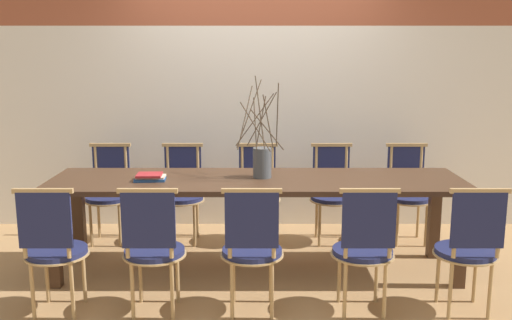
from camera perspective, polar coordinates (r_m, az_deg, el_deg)
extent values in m
plane|color=#A87F51|center=(4.70, 0.00, -11.01)|extent=(16.00, 16.00, 0.00)
cube|color=white|center=(5.70, -0.02, 3.25)|extent=(12.00, 0.06, 1.98)
cube|color=#422B1C|center=(4.47, 0.00, -2.14)|extent=(3.24, 0.84, 0.04)
cube|color=#422B1C|center=(4.54, -19.68, -7.62)|extent=(0.09, 0.09, 0.72)
cube|color=#422B1C|center=(4.54, 19.67, -7.61)|extent=(0.09, 0.09, 0.72)
cube|color=#422B1C|center=(5.10, -17.35, -5.43)|extent=(0.09, 0.09, 0.72)
cube|color=#422B1C|center=(5.10, 17.34, -5.42)|extent=(0.09, 0.09, 0.72)
cylinder|color=#1E234C|center=(4.11, -19.35, -8.61)|extent=(0.40, 0.40, 0.04)
cylinder|color=tan|center=(4.11, -19.33, -8.92)|extent=(0.43, 0.43, 0.01)
cylinder|color=tan|center=(4.34, -20.26, -10.72)|extent=(0.03, 0.03, 0.41)
cylinder|color=tan|center=(4.26, -16.89, -10.93)|extent=(0.03, 0.03, 0.41)
cylinder|color=tan|center=(4.11, -21.52, -12.02)|extent=(0.03, 0.03, 0.41)
cylinder|color=tan|center=(4.03, -17.97, -12.28)|extent=(0.03, 0.03, 0.41)
cylinder|color=tan|center=(3.93, -22.35, -5.91)|extent=(0.03, 0.03, 0.46)
cylinder|color=tan|center=(3.83, -18.42, -6.06)|extent=(0.03, 0.03, 0.46)
cube|color=#1E234C|center=(3.87, -20.46, -5.69)|extent=(0.34, 0.02, 0.37)
cube|color=tan|center=(3.82, -20.62, -2.92)|extent=(0.38, 0.03, 0.03)
cylinder|color=#1E234C|center=(3.94, -10.17, -8.97)|extent=(0.40, 0.40, 0.04)
cylinder|color=tan|center=(3.95, -10.16, -9.29)|extent=(0.43, 0.43, 0.01)
cylinder|color=tan|center=(4.16, -11.56, -11.18)|extent=(0.03, 0.03, 0.41)
cylinder|color=tan|center=(4.12, -7.92, -11.29)|extent=(0.03, 0.03, 0.41)
cylinder|color=tan|center=(3.93, -12.32, -12.60)|extent=(0.03, 0.03, 0.41)
cylinder|color=tan|center=(3.88, -8.45, -12.75)|extent=(0.03, 0.03, 0.41)
cylinder|color=tan|center=(3.73, -12.90, -6.23)|extent=(0.03, 0.03, 0.46)
cylinder|color=tan|center=(3.68, -8.59, -6.31)|extent=(0.03, 0.03, 0.46)
cube|color=#1E234C|center=(3.69, -10.79, -5.96)|extent=(0.34, 0.02, 0.37)
cube|color=tan|center=(3.65, -10.88, -3.06)|extent=(0.38, 0.03, 0.03)
cylinder|color=#1E234C|center=(3.88, -0.46, -9.11)|extent=(0.40, 0.40, 0.04)
cylinder|color=tan|center=(3.89, -0.46, -9.43)|extent=(0.43, 0.43, 0.01)
cylinder|color=tan|center=(4.09, -2.32, -11.39)|extent=(0.03, 0.03, 0.41)
cylinder|color=tan|center=(4.08, 1.43, -11.39)|extent=(0.03, 0.03, 0.41)
cylinder|color=tan|center=(3.85, -2.47, -12.87)|extent=(0.03, 0.03, 0.41)
cylinder|color=tan|center=(3.84, 1.53, -12.88)|extent=(0.03, 0.03, 0.41)
cylinder|color=tan|center=(3.64, -2.72, -6.37)|extent=(0.03, 0.03, 0.46)
cylinder|color=tan|center=(3.64, 1.75, -6.38)|extent=(0.03, 0.03, 0.46)
cube|color=#1E234C|center=(3.63, -0.49, -6.06)|extent=(0.34, 0.02, 0.37)
cube|color=tan|center=(3.58, -0.49, -3.11)|extent=(0.38, 0.03, 0.03)
cylinder|color=#1E234C|center=(3.95, 10.53, -8.95)|extent=(0.40, 0.40, 0.04)
cylinder|color=tan|center=(3.95, 10.52, -9.27)|extent=(0.43, 0.43, 0.01)
cylinder|color=tan|center=(4.12, 8.26, -11.28)|extent=(0.03, 0.03, 0.41)
cylinder|color=tan|center=(4.17, 11.89, -11.15)|extent=(0.03, 0.03, 0.41)
cylinder|color=tan|center=(3.89, 8.83, -12.73)|extent=(0.03, 0.03, 0.41)
cylinder|color=tan|center=(3.93, 12.69, -12.57)|extent=(0.03, 0.03, 0.41)
cylinder|color=tan|center=(3.68, 8.98, -6.30)|extent=(0.03, 0.03, 0.46)
cylinder|color=tan|center=(3.74, 13.27, -6.21)|extent=(0.03, 0.03, 0.46)
cube|color=#1E234C|center=(3.70, 11.17, -5.94)|extent=(0.34, 0.02, 0.37)
cube|color=tan|center=(3.65, 11.27, -3.05)|extent=(0.38, 0.03, 0.03)
cylinder|color=#1E234C|center=(4.13, 20.14, -8.55)|extent=(0.40, 0.40, 0.04)
cylinder|color=tan|center=(4.14, 20.12, -8.86)|extent=(0.43, 0.43, 0.01)
cylinder|color=tan|center=(4.28, 17.66, -10.87)|extent=(0.03, 0.03, 0.41)
cylinder|color=tan|center=(4.36, 20.99, -10.65)|extent=(0.03, 0.03, 0.41)
cylinder|color=tan|center=(4.05, 18.80, -12.21)|extent=(0.03, 0.03, 0.41)
cylinder|color=tan|center=(4.14, 22.30, -11.94)|extent=(0.03, 0.03, 0.41)
cylinder|color=tan|center=(3.85, 19.27, -6.02)|extent=(0.03, 0.03, 0.46)
cylinder|color=tan|center=(3.96, 23.15, -5.86)|extent=(0.03, 0.03, 0.46)
cube|color=#1E234C|center=(3.89, 21.29, -5.64)|extent=(0.34, 0.02, 0.37)
cube|color=tan|center=(3.85, 21.46, -2.89)|extent=(0.38, 0.03, 0.03)
cylinder|color=#1E234C|center=(5.41, -14.66, -3.64)|extent=(0.40, 0.40, 0.04)
cylinder|color=tan|center=(5.42, -14.65, -3.88)|extent=(0.43, 0.43, 0.01)
cylinder|color=tan|center=(5.32, -13.53, -6.33)|extent=(0.03, 0.03, 0.41)
cylinder|color=tan|center=(5.39, -16.25, -6.25)|extent=(0.03, 0.03, 0.41)
cylinder|color=tan|center=(5.56, -12.91, -5.54)|extent=(0.03, 0.03, 0.41)
cylinder|color=tan|center=(5.63, -15.52, -5.47)|extent=(0.03, 0.03, 0.41)
cylinder|color=tan|center=(5.49, -12.92, -0.72)|extent=(0.03, 0.03, 0.46)
cylinder|color=tan|center=(5.56, -15.76, -0.71)|extent=(0.03, 0.03, 0.46)
cube|color=#1E234C|center=(5.52, -14.35, -0.48)|extent=(0.34, 0.02, 0.37)
cube|color=tan|center=(5.48, -14.45, 1.47)|extent=(0.38, 0.03, 0.03)
cylinder|color=#1E234C|center=(5.28, -7.55, -3.73)|extent=(0.40, 0.40, 0.04)
cylinder|color=tan|center=(5.29, -7.54, -3.98)|extent=(0.43, 0.43, 0.01)
cylinder|color=tan|center=(5.20, -6.23, -6.47)|extent=(0.03, 0.03, 0.41)
cylinder|color=tan|center=(5.24, -9.10, -6.43)|extent=(0.03, 0.03, 0.41)
cylinder|color=tan|center=(5.45, -5.94, -5.65)|extent=(0.03, 0.03, 0.41)
cylinder|color=tan|center=(5.49, -8.67, -5.61)|extent=(0.03, 0.03, 0.41)
cylinder|color=tan|center=(5.38, -5.89, -0.74)|extent=(0.03, 0.03, 0.46)
cylinder|color=tan|center=(5.41, -8.86, -0.73)|extent=(0.03, 0.03, 0.46)
cube|color=#1E234C|center=(5.39, -7.38, -0.49)|extent=(0.34, 0.02, 0.37)
cube|color=tan|center=(5.35, -7.44, 1.51)|extent=(0.38, 0.03, 0.03)
cylinder|color=#1E234C|center=(5.24, 0.06, -3.76)|extent=(0.40, 0.40, 0.04)
cylinder|color=tan|center=(5.25, 0.06, -4.01)|extent=(0.43, 0.43, 0.01)
cylinder|color=tan|center=(5.18, 1.52, -6.50)|extent=(0.03, 0.03, 0.41)
cylinder|color=tan|center=(5.18, -1.39, -6.50)|extent=(0.03, 0.03, 0.41)
cylinder|color=tan|center=(5.43, 1.45, -5.67)|extent=(0.03, 0.03, 0.41)
cylinder|color=tan|center=(5.43, -1.33, -5.67)|extent=(0.03, 0.03, 0.41)
cylinder|color=tan|center=(5.35, 1.57, -0.74)|extent=(0.03, 0.03, 0.46)
cylinder|color=tan|center=(5.35, -1.45, -0.74)|extent=(0.03, 0.03, 0.46)
cube|color=#1E234C|center=(5.35, 0.06, -0.49)|extent=(0.34, 0.02, 0.37)
cube|color=tan|center=(5.31, 0.06, 1.53)|extent=(0.38, 0.03, 0.03)
cylinder|color=#1E234C|center=(5.29, 7.62, -3.73)|extent=(0.40, 0.40, 0.04)
cylinder|color=tan|center=(5.29, 7.62, -3.97)|extent=(0.43, 0.43, 0.01)
cylinder|color=tan|center=(5.24, 9.18, -6.42)|extent=(0.03, 0.03, 0.41)
cylinder|color=tan|center=(5.21, 6.32, -6.46)|extent=(0.03, 0.03, 0.41)
cylinder|color=tan|center=(5.49, 8.74, -5.61)|extent=(0.03, 0.03, 0.41)
cylinder|color=tan|center=(5.46, 6.01, -5.64)|extent=(0.03, 0.03, 0.41)
cylinder|color=tan|center=(5.42, 8.93, -0.73)|extent=(0.03, 0.03, 0.46)
cylinder|color=tan|center=(5.38, 5.96, -0.73)|extent=(0.03, 0.03, 0.46)
cube|color=#1E234C|center=(5.40, 7.45, -0.48)|extent=(0.34, 0.02, 0.37)
cube|color=tan|center=(5.36, 7.51, 1.51)|extent=(0.38, 0.03, 0.03)
cylinder|color=#1E234C|center=(5.42, 15.00, -3.63)|extent=(0.40, 0.40, 0.04)
cylinder|color=tan|center=(5.43, 14.99, -3.87)|extent=(0.43, 0.43, 0.01)
cylinder|color=tan|center=(5.40, 16.59, -6.23)|extent=(0.03, 0.03, 0.41)
cylinder|color=tan|center=(5.33, 13.88, -6.31)|extent=(0.03, 0.03, 0.41)
cylinder|color=tan|center=(5.64, 15.84, -5.45)|extent=(0.03, 0.03, 0.41)
cylinder|color=tan|center=(5.57, 13.24, -5.52)|extent=(0.03, 0.03, 0.41)
cylinder|color=tan|center=(5.57, 16.08, -0.71)|extent=(0.03, 0.03, 0.46)
cylinder|color=tan|center=(5.50, 13.25, -0.72)|extent=(0.03, 0.03, 0.46)
cube|color=#1E234C|center=(5.53, 14.67, -0.47)|extent=(0.34, 0.02, 0.37)
cube|color=tan|center=(5.49, 14.78, 1.48)|extent=(0.38, 0.03, 0.03)
cylinder|color=#4C5156|center=(4.49, 0.56, -0.27)|extent=(0.15, 0.15, 0.24)
cylinder|color=#473828|center=(4.48, 0.43, 3.84)|extent=(0.08, 0.03, 0.40)
cylinder|color=#473828|center=(4.49, -1.17, 4.31)|extent=(0.12, 0.28, 0.48)
cylinder|color=#473828|center=(4.43, -0.16, 3.68)|extent=(0.03, 0.12, 0.39)
cylinder|color=#473828|center=(4.53, -0.75, 4.68)|extent=(0.20, 0.22, 0.53)
cylinder|color=#473828|center=(4.59, -0.19, 4.06)|extent=(0.31, 0.13, 0.41)
cylinder|color=#473828|center=(4.33, -0.13, 3.35)|extent=(0.24, 0.12, 0.37)
cylinder|color=#473828|center=(4.40, 1.15, 3.85)|extent=(0.09, 0.10, 0.43)
cylinder|color=#473828|center=(4.32, 1.06, 3.04)|extent=(0.26, 0.08, 0.33)
cylinder|color=#473828|center=(4.39, 0.33, 4.75)|extent=(0.08, 0.05, 0.56)
cylinder|color=#473828|center=(4.44, 2.08, 4.49)|extent=(0.01, 0.24, 0.52)
cylinder|color=#473828|center=(4.55, 0.51, 4.12)|extent=(0.24, 0.01, 0.43)
cube|color=#234C8C|center=(4.49, -10.61, -1.89)|extent=(0.25, 0.18, 0.02)
cube|color=beige|center=(4.49, -10.56, -1.65)|extent=(0.22, 0.15, 0.02)
cube|color=maroon|center=(4.48, -10.69, -1.48)|extent=(0.20, 0.18, 0.02)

